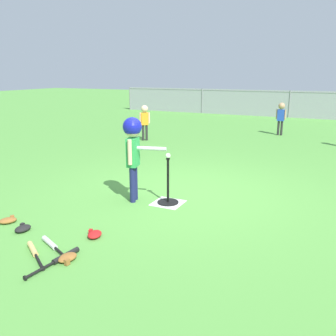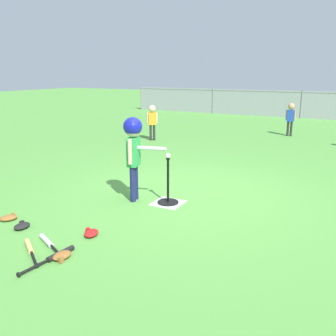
# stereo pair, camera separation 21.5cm
# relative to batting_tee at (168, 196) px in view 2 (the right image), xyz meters

# --- Properties ---
(ground_plane) EXTENTS (60.00, 60.00, 0.00)m
(ground_plane) POSITION_rel_batting_tee_xyz_m (0.07, 0.50, -0.11)
(ground_plane) COLOR #51933D
(home_plate) EXTENTS (0.44, 0.44, 0.01)m
(home_plate) POSITION_rel_batting_tee_xyz_m (-0.00, 0.00, -0.11)
(home_plate) COLOR white
(home_plate) RESTS_ON ground_plane
(batting_tee) EXTENTS (0.32, 0.32, 0.70)m
(batting_tee) POSITION_rel_batting_tee_xyz_m (0.00, 0.00, 0.00)
(batting_tee) COLOR black
(batting_tee) RESTS_ON ground_plane
(baseball_on_tee) EXTENTS (0.07, 0.07, 0.07)m
(baseball_on_tee) POSITION_rel_batting_tee_xyz_m (0.00, 0.00, 0.62)
(baseball_on_tee) COLOR white
(baseball_on_tee) RESTS_ON batting_tee
(batter_child) EXTENTS (0.64, 0.36, 1.29)m
(batter_child) POSITION_rel_batting_tee_xyz_m (-0.51, -0.13, 0.80)
(batter_child) COLOR #191E4C
(batter_child) RESTS_ON ground_plane
(fielder_near_left) EXTENTS (0.30, 0.20, 1.01)m
(fielder_near_left) POSITION_rel_batting_tee_xyz_m (0.49, 7.03, 0.54)
(fielder_near_left) COLOR #262626
(fielder_near_left) RESTS_ON ground_plane
(fielder_near_right) EXTENTS (0.26, 0.21, 1.01)m
(fielder_near_right) POSITION_rel_batting_tee_xyz_m (-2.87, 4.41, 0.54)
(fielder_near_right) COLOR #262626
(fielder_near_right) RESTS_ON ground_plane
(spare_bat_silver) EXTENTS (0.62, 0.33, 0.06)m
(spare_bat_silver) POSITION_rel_batting_tee_xyz_m (-0.56, -1.87, -0.08)
(spare_bat_silver) COLOR silver
(spare_bat_silver) RESTS_ON ground_plane
(spare_bat_wood) EXTENTS (0.58, 0.40, 0.06)m
(spare_bat_wood) POSITION_rel_batting_tee_xyz_m (-0.62, -2.08, -0.08)
(spare_bat_wood) COLOR #DBB266
(spare_bat_wood) RESTS_ON ground_plane
(spare_bat_black) EXTENTS (0.13, 0.70, 0.06)m
(spare_bat_black) POSITION_rel_batting_tee_xyz_m (-0.25, -2.07, -0.08)
(spare_bat_black) COLOR black
(spare_bat_black) RESTS_ON ground_plane
(glove_by_plate) EXTENTS (0.19, 0.24, 0.07)m
(glove_by_plate) POSITION_rel_batting_tee_xyz_m (-0.20, -2.03, -0.08)
(glove_by_plate) COLOR brown
(glove_by_plate) RESTS_ON ground_plane
(glove_near_bats) EXTENTS (0.23, 0.26, 0.07)m
(glove_near_bats) POSITION_rel_batting_tee_xyz_m (-0.29, -1.44, -0.08)
(glove_near_bats) COLOR #B21919
(glove_near_bats) RESTS_ON ground_plane
(glove_tossed_aside) EXTENTS (0.25, 0.27, 0.07)m
(glove_tossed_aside) POSITION_rel_batting_tee_xyz_m (-1.57, -1.59, -0.08)
(glove_tossed_aside) COLOR brown
(glove_tossed_aside) RESTS_ON ground_plane
(glove_outfield_drop) EXTENTS (0.18, 0.22, 0.07)m
(glove_outfield_drop) POSITION_rel_batting_tee_xyz_m (-1.20, -1.69, -0.08)
(glove_outfield_drop) COLOR black
(glove_outfield_drop) RESTS_ON ground_plane
(outfield_fence) EXTENTS (16.06, 0.06, 1.15)m
(outfield_fence) POSITION_rel_batting_tee_xyz_m (0.07, 11.87, 0.50)
(outfield_fence) COLOR slate
(outfield_fence) RESTS_ON ground_plane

